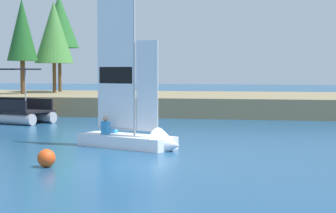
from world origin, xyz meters
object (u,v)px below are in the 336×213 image
pontoon_boat (1,110)px  channel_buoy (46,158)px  wooden_dock (27,115)px  shoreline_tree_centre (54,32)px  shoreline_tree_left (22,30)px  shoreline_tree_midleft (59,22)px  sailboat (139,134)px

pontoon_boat → channel_buoy: (8.33, -13.48, -0.41)m
wooden_dock → channel_buoy: (7.56, -15.15, 0.01)m
shoreline_tree_centre → channel_buoy: (9.53, -24.27, -5.38)m
shoreline_tree_left → shoreline_tree_centre: shoreline_tree_centre is taller
shoreline_tree_left → pontoon_boat: shoreline_tree_left is taller
shoreline_tree_midleft → pontoon_boat: 14.36m
shoreline_tree_midleft → wooden_dock: shoreline_tree_midleft is taller
shoreline_tree_centre → shoreline_tree_midleft: bearing=101.1°
pontoon_boat → channel_buoy: bearing=-40.0°
sailboat → pontoon_boat: (-10.06, 9.03, 0.14)m
shoreline_tree_centre → wooden_dock: (1.97, -9.12, -5.39)m
shoreline_tree_centre → shoreline_tree_left: bearing=-115.9°
sailboat → shoreline_tree_left: bearing=149.6°
wooden_dock → channel_buoy: size_ratio=10.05×
sailboat → channel_buoy: bearing=-87.7°
wooden_dock → pontoon_boat: (-0.77, -1.67, 0.42)m
shoreline_tree_left → shoreline_tree_midleft: size_ratio=0.89×
shoreline_tree_left → pontoon_boat: (2.47, -8.17, -4.96)m
pontoon_boat → shoreline_tree_left: bearing=125.1°
shoreline_tree_centre → wooden_dock: bearing=-77.8°
shoreline_tree_left → shoreline_tree_midleft: (0.85, 4.80, 0.98)m
channel_buoy → shoreline_tree_left: bearing=116.5°
shoreline_tree_left → pontoon_boat: 9.87m
shoreline_tree_centre → wooden_dock: shoreline_tree_centre is taller
shoreline_tree_midleft → shoreline_tree_left: bearing=-100.0°
sailboat → pontoon_boat: bearing=161.6°
shoreline_tree_midleft → wooden_dock: 13.18m
shoreline_tree_left → sailboat: size_ratio=1.00×
sailboat → shoreline_tree_midleft: bearing=141.5°
shoreline_tree_midleft → channel_buoy: shoreline_tree_midleft is taller
pontoon_boat → channel_buoy: size_ratio=12.16×
shoreline_tree_centre → pontoon_boat: bearing=-83.7°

